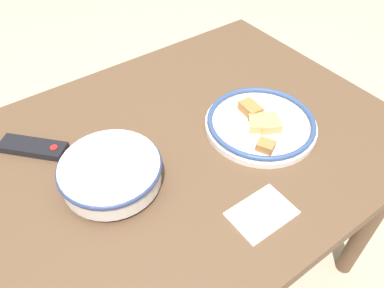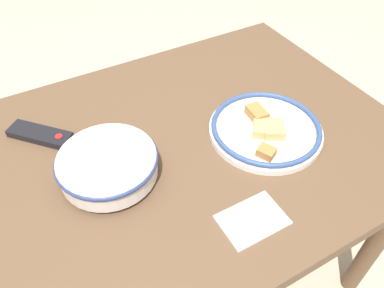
{
  "view_description": "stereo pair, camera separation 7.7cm",
  "coord_description": "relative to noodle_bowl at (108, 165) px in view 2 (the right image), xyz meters",
  "views": [
    {
      "loc": [
        -0.3,
        -0.59,
        1.42
      ],
      "look_at": [
        0.09,
        -0.05,
        0.75
      ],
      "focal_mm": 35.0,
      "sensor_mm": 36.0,
      "label": 1
    },
    {
      "loc": [
        -0.23,
        -0.63,
        1.42
      ],
      "look_at": [
        0.09,
        -0.05,
        0.75
      ],
      "focal_mm": 35.0,
      "sensor_mm": 36.0,
      "label": 2
    }
  ],
  "objects": [
    {
      "name": "noodle_bowl",
      "position": [
        0.0,
        0.0,
        0.0
      ],
      "size": [
        0.24,
        0.24,
        0.07
      ],
      "color": "silver",
      "rests_on": "dining_table"
    },
    {
      "name": "dining_table",
      "position": [
        0.12,
        0.02,
        -0.12
      ],
      "size": [
        1.37,
        0.87,
        0.71
      ],
      "color": "brown",
      "rests_on": "ground_plane"
    },
    {
      "name": "food_plate",
      "position": [
        0.42,
        -0.06,
        -0.02
      ],
      "size": [
        0.31,
        0.31,
        0.05
      ],
      "color": "white",
      "rests_on": "dining_table"
    },
    {
      "name": "folded_napkin",
      "position": [
        0.23,
        -0.27,
        -0.04
      ],
      "size": [
        0.14,
        0.1,
        0.01
      ],
      "color": "white",
      "rests_on": "dining_table"
    },
    {
      "name": "ground_plane",
      "position": [
        0.12,
        0.02,
        -0.76
      ],
      "size": [
        8.0,
        8.0,
        0.0
      ],
      "primitive_type": "plane",
      "color": "#B7A88E"
    },
    {
      "name": "tv_remote",
      "position": [
        -0.12,
        0.22,
        -0.03
      ],
      "size": [
        0.16,
        0.17,
        0.02
      ],
      "rotation": [
        0.0,
        0.0,
        3.89
      ],
      "color": "black",
      "rests_on": "dining_table"
    }
  ]
}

